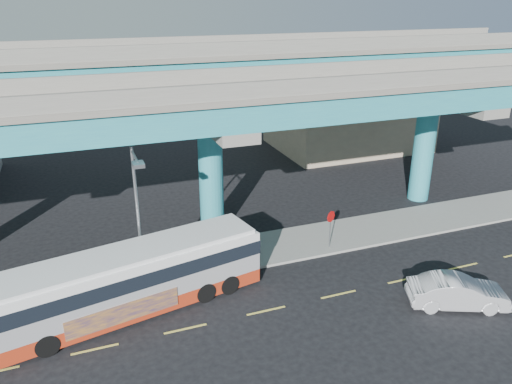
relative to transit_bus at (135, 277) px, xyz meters
name	(u,v)px	position (x,y,z in m)	size (l,w,h in m)	color
ground	(264,307)	(5.81, -2.07, -1.77)	(120.00, 120.00, 0.00)	black
sidewalk	(230,255)	(5.81, 3.43, -1.69)	(70.00, 4.00, 0.15)	gray
lane_markings	(266,311)	(5.81, -2.37, -1.76)	(58.00, 0.12, 0.01)	#D8C64C
viaduct	(207,90)	(5.81, 7.03, 7.37)	(52.00, 12.40, 11.70)	teal
building_beige	(348,112)	(23.81, 20.91, 1.74)	(14.00, 10.23, 7.00)	tan
transit_bus	(135,277)	(0.00, 0.00, 0.00)	(12.84, 5.19, 3.23)	#A32B13
sedan	(458,292)	(14.72, -5.28, -0.99)	(5.01, 3.39, 1.56)	#ABACB0
street_lamp	(138,202)	(0.63, 1.37, 3.27)	(0.50, 2.46, 7.51)	gray
stop_sign	(331,222)	(11.68, 2.11, 0.08)	(0.66, 0.32, 2.38)	gray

